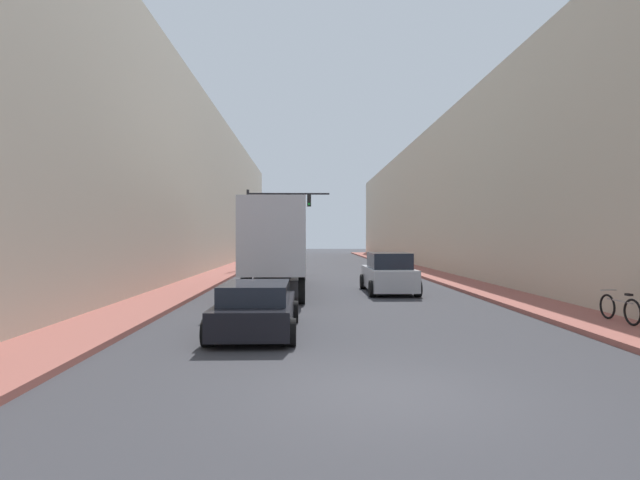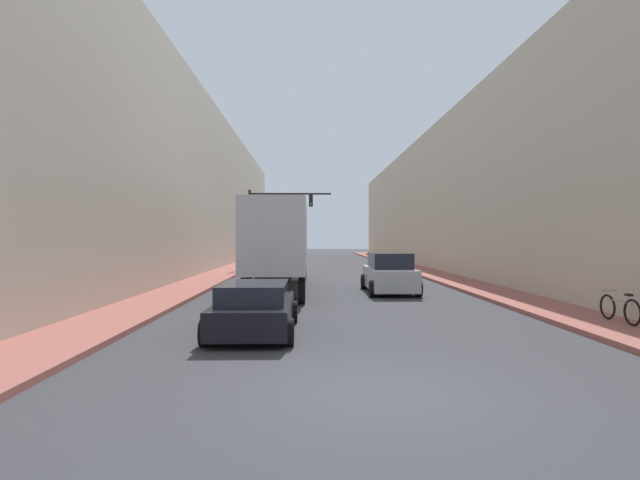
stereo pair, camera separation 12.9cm
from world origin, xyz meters
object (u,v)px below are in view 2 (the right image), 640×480
sedan_car (255,308)px  traffic_signal_gantry (272,213)px  parked_bicycle (620,309)px  semi_truck (282,242)px  suv_car (389,274)px

sedan_car → traffic_signal_gantry: (-1.37, 24.61, 3.72)m
parked_bicycle → traffic_signal_gantry: bearing=115.3°
sedan_car → parked_bicycle: sedan_car is taller
traffic_signal_gantry → parked_bicycle: bearing=-64.7°
semi_truck → parked_bicycle: (9.94, -10.84, -1.75)m
parked_bicycle → semi_truck: bearing=132.5°
sedan_car → traffic_signal_gantry: 24.93m
semi_truck → traffic_signal_gantry: 13.52m
semi_truck → suv_car: 5.52m
traffic_signal_gantry → semi_truck: bearing=-83.8°
suv_car → parked_bicycle: 10.21m
semi_truck → suv_car: size_ratio=2.97×
sedan_car → parked_bicycle: size_ratio=2.46×
semi_truck → suv_car: (4.98, -1.92, -1.43)m
semi_truck → parked_bicycle: size_ratio=7.62×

